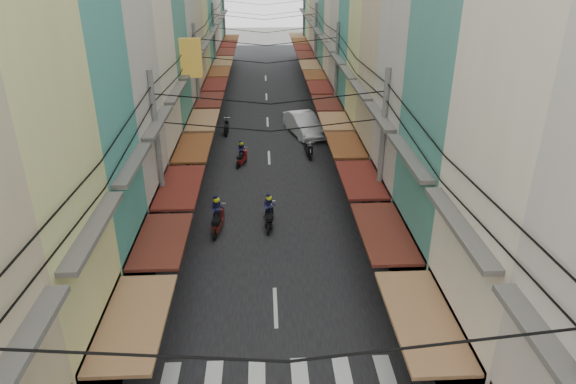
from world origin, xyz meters
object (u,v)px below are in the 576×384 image
object	(u,v)px
bicycle	(417,251)
market_umbrella	(449,253)
white_car	(303,135)
traffic_sign	(409,251)

from	to	relation	value
bicycle	market_umbrella	bearing A→B (deg)	177.31
bicycle	white_car	bearing A→B (deg)	9.34
market_umbrella	traffic_sign	size ratio (longest dim) A/B	0.74
white_car	bicycle	bearing A→B (deg)	-91.84
bicycle	market_umbrella	distance (m)	3.93
bicycle	market_umbrella	world-z (taller)	market_umbrella
market_umbrella	traffic_sign	distance (m)	1.64
market_umbrella	white_car	bearing A→B (deg)	101.28
market_umbrella	traffic_sign	bearing A→B (deg)	-174.38
white_car	traffic_sign	distance (m)	20.69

